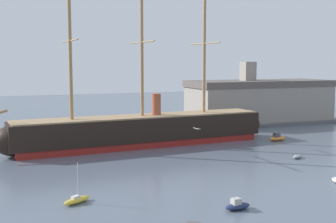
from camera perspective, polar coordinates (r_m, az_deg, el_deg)
name	(u,v)px	position (r m, az deg, el deg)	size (l,w,h in m)	color
tall_ship	(142,130)	(84.38, -3.36, -2.40)	(59.21, 13.37, 28.46)	maroon
motorboat_near_centre	(237,206)	(49.43, 9.01, -12.00)	(3.17, 1.49, 1.30)	#1E284C
sailboat_mid_left	(77,200)	(51.99, -11.78, -11.19)	(3.68, 2.74, 4.71)	gold
dinghy_mid_right	(336,180)	(63.78, 21.03, -8.30)	(2.11, 2.50, 0.55)	silver
dinghy_alongside_stern	(297,157)	(76.83, 16.48, -5.67)	(2.60, 1.97, 0.56)	gray
motorboat_far_right	(277,138)	(92.89, 14.06, -3.35)	(4.04, 2.02, 1.63)	orange
motorboat_distant_centre	(139,138)	(90.47, -3.85, -3.45)	(1.57, 3.73, 1.56)	orange
dockside_warehouse_right	(260,102)	(118.82, 11.84, 1.26)	(41.71, 16.73, 16.19)	#565659
seagull_in_flight	(197,129)	(44.90, 3.83, -2.25)	(0.44, 1.25, 0.14)	silver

